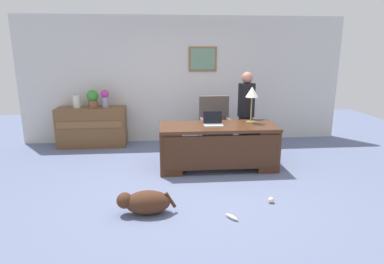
{
  "coord_description": "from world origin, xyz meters",
  "views": [
    {
      "loc": [
        -0.45,
        -4.59,
        1.99
      ],
      "look_at": [
        -0.02,
        0.3,
        0.75
      ],
      "focal_mm": 30.42,
      "sensor_mm": 36.0,
      "label": 1
    }
  ],
  "objects_px": {
    "desk": "(218,145)",
    "dog_toy_ball": "(271,200)",
    "armchair": "(215,127)",
    "laptop": "(213,122)",
    "dog_lying": "(145,202)",
    "desk_lamp": "(252,94)",
    "vase_empty": "(77,102)",
    "credenza": "(92,127)",
    "potted_plant": "(93,98)",
    "vase_with_flowers": "(105,97)",
    "dog_toy_bone": "(232,217)",
    "person_standing": "(246,113)"
  },
  "relations": [
    {
      "from": "desk",
      "to": "dog_toy_ball",
      "type": "height_order",
      "value": "desk"
    },
    {
      "from": "armchair",
      "to": "laptop",
      "type": "bearing_deg",
      "value": -100.96
    },
    {
      "from": "dog_lying",
      "to": "dog_toy_ball",
      "type": "distance_m",
      "value": 1.68
    },
    {
      "from": "laptop",
      "to": "desk",
      "type": "bearing_deg",
      "value": -31.41
    },
    {
      "from": "desk_lamp",
      "to": "vase_empty",
      "type": "xyz_separation_m",
      "value": [
        -3.3,
        1.4,
        -0.3
      ]
    },
    {
      "from": "dog_lying",
      "to": "vase_empty",
      "type": "height_order",
      "value": "vase_empty"
    },
    {
      "from": "credenza",
      "to": "potted_plant",
      "type": "relative_size",
      "value": 3.91
    },
    {
      "from": "armchair",
      "to": "dog_lying",
      "type": "bearing_deg",
      "value": -116.5
    },
    {
      "from": "desk",
      "to": "armchair",
      "type": "height_order",
      "value": "armchair"
    },
    {
      "from": "credenza",
      "to": "potted_plant",
      "type": "xyz_separation_m",
      "value": [
        0.05,
        0.0,
        0.61
      ]
    },
    {
      "from": "dog_lying",
      "to": "vase_with_flowers",
      "type": "distance_m",
      "value": 3.36
    },
    {
      "from": "vase_with_flowers",
      "to": "laptop",
      "type": "bearing_deg",
      "value": -36.61
    },
    {
      "from": "dog_toy_ball",
      "to": "dog_toy_bone",
      "type": "distance_m",
      "value": 0.72
    },
    {
      "from": "vase_with_flowers",
      "to": "potted_plant",
      "type": "relative_size",
      "value": 1.02
    },
    {
      "from": "vase_with_flowers",
      "to": "dog_lying",
      "type": "bearing_deg",
      "value": -72.96
    },
    {
      "from": "potted_plant",
      "to": "dog_toy_bone",
      "type": "height_order",
      "value": "potted_plant"
    },
    {
      "from": "desk_lamp",
      "to": "dog_toy_ball",
      "type": "bearing_deg",
      "value": -93.95
    },
    {
      "from": "credenza",
      "to": "vase_empty",
      "type": "relative_size",
      "value": 5.66
    },
    {
      "from": "armchair",
      "to": "desk_lamp",
      "type": "xyz_separation_m",
      "value": [
        0.5,
        -0.86,
        0.77
      ]
    },
    {
      "from": "desk_lamp",
      "to": "credenza",
      "type": "bearing_deg",
      "value": 155.23
    },
    {
      "from": "dog_toy_ball",
      "to": "vase_empty",
      "type": "bearing_deg",
      "value": 137.25
    },
    {
      "from": "vase_with_flowers",
      "to": "dog_toy_ball",
      "type": "xyz_separation_m",
      "value": [
        2.62,
        -2.95,
        -1.0
      ]
    },
    {
      "from": "potted_plant",
      "to": "desk_lamp",
      "type": "bearing_deg",
      "value": -25.18
    },
    {
      "from": "vase_with_flowers",
      "to": "credenza",
      "type": "bearing_deg",
      "value": -179.76
    },
    {
      "from": "dog_lying",
      "to": "vase_with_flowers",
      "type": "height_order",
      "value": "vase_with_flowers"
    },
    {
      "from": "credenza",
      "to": "dog_lying",
      "type": "height_order",
      "value": "credenza"
    },
    {
      "from": "armchair",
      "to": "potted_plant",
      "type": "bearing_deg",
      "value": 167.66
    },
    {
      "from": "desk",
      "to": "dog_toy_bone",
      "type": "height_order",
      "value": "desk"
    },
    {
      "from": "dog_toy_ball",
      "to": "laptop",
      "type": "bearing_deg",
      "value": 111.85
    },
    {
      "from": "armchair",
      "to": "credenza",
      "type": "bearing_deg",
      "value": 167.94
    },
    {
      "from": "vase_empty",
      "to": "dog_toy_ball",
      "type": "distance_m",
      "value": 4.45
    },
    {
      "from": "laptop",
      "to": "vase_with_flowers",
      "type": "xyz_separation_m",
      "value": [
        -2.04,
        1.51,
        0.23
      ]
    },
    {
      "from": "desk",
      "to": "credenza",
      "type": "relative_size",
      "value": 1.4
    },
    {
      "from": "vase_empty",
      "to": "dog_toy_bone",
      "type": "relative_size",
      "value": 1.29
    },
    {
      "from": "vase_empty",
      "to": "vase_with_flowers",
      "type": "bearing_deg",
      "value": 0.0
    },
    {
      "from": "vase_with_flowers",
      "to": "dog_toy_ball",
      "type": "relative_size",
      "value": 4.56
    },
    {
      "from": "person_standing",
      "to": "vase_with_flowers",
      "type": "distance_m",
      "value": 2.91
    },
    {
      "from": "armchair",
      "to": "vase_empty",
      "type": "bearing_deg",
      "value": 169.07
    },
    {
      "from": "desk",
      "to": "dog_toy_ball",
      "type": "relative_size",
      "value": 24.62
    },
    {
      "from": "credenza",
      "to": "vase_empty",
      "type": "bearing_deg",
      "value": 179.73
    },
    {
      "from": "dog_lying",
      "to": "vase_empty",
      "type": "relative_size",
      "value": 2.97
    },
    {
      "from": "person_standing",
      "to": "credenza",
      "type": "bearing_deg",
      "value": 163.62
    },
    {
      "from": "desk_lamp",
      "to": "dog_toy_ball",
      "type": "relative_size",
      "value": 7.86
    },
    {
      "from": "dog_toy_bone",
      "to": "person_standing",
      "type": "bearing_deg",
      "value": 72.7
    },
    {
      "from": "armchair",
      "to": "vase_with_flowers",
      "type": "xyz_separation_m",
      "value": [
        -2.23,
        0.54,
        0.55
      ]
    },
    {
      "from": "dog_lying",
      "to": "vase_empty",
      "type": "distance_m",
      "value": 3.55
    },
    {
      "from": "credenza",
      "to": "desk_lamp",
      "type": "xyz_separation_m",
      "value": [
        3.02,
        -1.4,
        0.84
      ]
    },
    {
      "from": "dog_toy_ball",
      "to": "person_standing",
      "type": "bearing_deg",
      "value": 85.98
    },
    {
      "from": "credenza",
      "to": "vase_with_flowers",
      "type": "height_order",
      "value": "vase_with_flowers"
    },
    {
      "from": "potted_plant",
      "to": "dog_toy_ball",
      "type": "xyz_separation_m",
      "value": [
        2.86,
        -2.95,
        -0.99
      ]
    }
  ]
}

